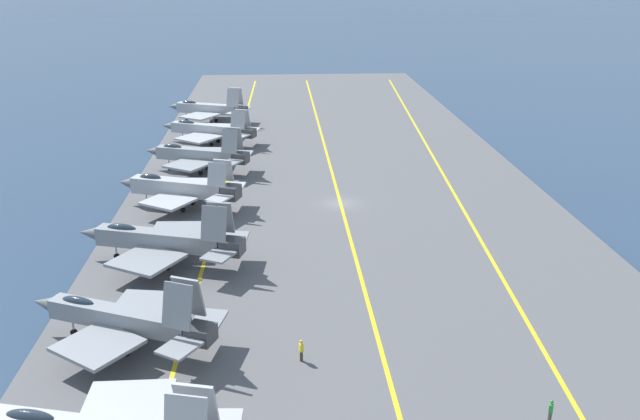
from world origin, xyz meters
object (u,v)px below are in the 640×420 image
(parked_jet_fifth, at_px, (198,155))
(parked_jet_seventh, at_px, (209,109))
(parked_jet_third, at_px, (163,240))
(parked_jet_second, at_px, (124,319))
(parked_jet_sixth, at_px, (209,130))
(crew_yellow_vest, at_px, (301,349))
(crew_green_vest, at_px, (551,411))
(parked_jet_fourth, at_px, (180,188))

(parked_jet_fifth, xyz_separation_m, parked_jet_seventh, (30.98, 1.28, 0.09))
(parked_jet_third, bearing_deg, parked_jet_second, 177.83)
(parked_jet_second, height_order, parked_jet_sixth, parked_jet_second)
(parked_jet_second, distance_m, crew_yellow_vest, 13.70)
(parked_jet_seventh, height_order, crew_green_vest, parked_jet_seventh)
(parked_jet_third, relative_size, parked_jet_sixth, 1.03)
(parked_jet_seventh, relative_size, crew_green_vest, 8.48)
(parked_jet_fifth, bearing_deg, parked_jet_second, 178.99)
(parked_jet_second, height_order, parked_jet_seventh, parked_jet_seventh)
(parked_jet_fifth, bearing_deg, parked_jet_seventh, 2.37)
(parked_jet_third, bearing_deg, crew_green_vest, -132.95)
(crew_green_vest, bearing_deg, parked_jet_sixth, 20.97)
(parked_jet_sixth, bearing_deg, parked_jet_second, 179.10)
(parked_jet_third, height_order, crew_yellow_vest, parked_jet_third)
(parked_jet_seventh, xyz_separation_m, crew_yellow_vest, (-79.90, -13.80, -1.69))
(crew_yellow_vest, relative_size, crew_green_vest, 0.96)
(parked_jet_fourth, xyz_separation_m, parked_jet_seventh, (45.72, 0.61, 0.08))
(parked_jet_seventh, relative_size, crew_yellow_vest, 8.85)
(parked_jet_fourth, bearing_deg, parked_jet_seventh, 0.76)
(parked_jet_second, relative_size, parked_jet_fifth, 1.03)
(parked_jet_second, relative_size, parked_jet_seventh, 1.02)
(parked_jet_fourth, distance_m, parked_jet_fifth, 14.75)
(parked_jet_second, height_order, parked_jet_fifth, parked_jet_fifth)
(crew_yellow_vest, bearing_deg, parked_jet_fourth, 21.11)
(parked_jet_fifth, bearing_deg, crew_yellow_vest, -165.64)
(parked_jet_second, height_order, parked_jet_third, parked_jet_third)
(parked_jet_second, xyz_separation_m, parked_jet_fifth, (46.14, -0.81, 0.08))
(parked_jet_third, xyz_separation_m, crew_green_vest, (-26.40, -28.36, -1.55))
(parked_jet_sixth, relative_size, parked_jet_seventh, 1.07)
(parked_jet_second, bearing_deg, parked_jet_fourth, -0.25)
(parked_jet_third, relative_size, crew_yellow_vest, 9.76)
(parked_jet_fifth, relative_size, parked_jet_seventh, 1.00)
(parked_jet_second, distance_m, parked_jet_third, 15.25)
(parked_jet_fifth, distance_m, parked_jet_sixth, 15.66)
(parked_jet_second, bearing_deg, parked_jet_fifth, -1.01)
(parked_jet_fourth, xyz_separation_m, parked_jet_fifth, (14.74, -0.67, -0.01))
(parked_jet_fifth, height_order, parked_jet_seventh, parked_jet_seventh)
(parked_jet_second, distance_m, parked_jet_sixth, 61.81)
(parked_jet_fifth, xyz_separation_m, crew_green_vest, (-57.29, -28.12, -1.55))
(parked_jet_third, bearing_deg, crew_yellow_vest, -144.72)
(parked_jet_fourth, xyz_separation_m, parked_jet_sixth, (30.40, -0.84, -0.19))
(parked_jet_fourth, distance_m, crew_green_vest, 51.41)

